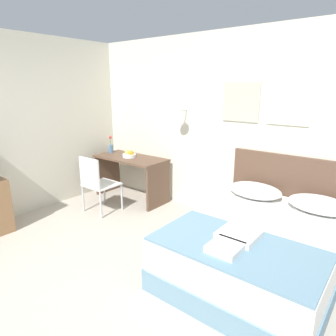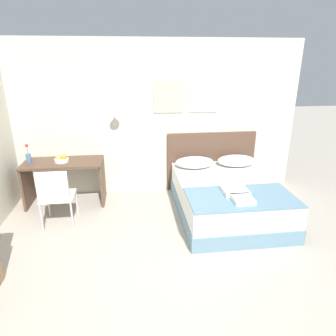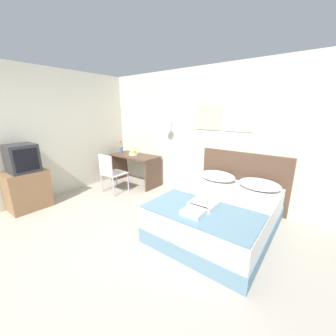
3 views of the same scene
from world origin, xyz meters
name	(u,v)px [view 1 (image 1 of 3)]	position (x,y,z in m)	size (l,w,h in m)	color
ground_plane	(67,304)	(0.00, 0.00, 0.00)	(24.00, 24.00, 0.00)	#B2A899
wall_back	(219,127)	(0.01, 2.66, 1.33)	(5.36, 0.31, 2.65)	beige
bed	(259,248)	(1.15, 1.57, 0.27)	(1.52, 2.00, 0.54)	#66899E
headboard	(292,197)	(1.15, 2.60, 0.53)	(1.64, 0.06, 1.07)	brown
pillow_left	(255,190)	(0.77, 2.29, 0.62)	(0.67, 0.46, 0.17)	white
pillow_right	(319,204)	(1.52, 2.29, 0.62)	(0.67, 0.46, 0.17)	white
throw_blanket	(236,247)	(1.15, 0.99, 0.55)	(1.47, 0.80, 0.02)	#66899E
folded_towel_near_foot	(239,235)	(1.10, 1.13, 0.59)	(0.35, 0.33, 0.06)	white
folded_towel_mid_bed	(225,247)	(1.11, 0.85, 0.59)	(0.26, 0.28, 0.06)	white
desk	(131,169)	(-1.43, 2.26, 0.52)	(1.27, 0.60, 0.74)	brown
desk_chair	(96,181)	(-1.41, 1.49, 0.52)	(0.46, 0.46, 0.89)	white
fruit_bowl	(129,155)	(-1.45, 2.24, 0.79)	(0.22, 0.22, 0.13)	silver
flower_vase	(111,147)	(-1.97, 2.29, 0.85)	(0.08, 0.08, 0.31)	#4C7099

